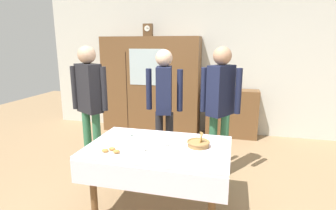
% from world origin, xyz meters
% --- Properties ---
extents(ground_plane, '(12.00, 12.00, 0.00)m').
position_xyz_m(ground_plane, '(0.00, 0.00, 0.00)').
color(ground_plane, '#997A56').
rests_on(ground_plane, ground).
extents(back_wall, '(6.40, 0.10, 2.70)m').
position_xyz_m(back_wall, '(0.00, 2.65, 1.35)').
color(back_wall, silver).
rests_on(back_wall, ground).
extents(dining_table, '(1.48, 0.96, 0.73)m').
position_xyz_m(dining_table, '(0.00, -0.23, 0.63)').
color(dining_table, brown).
rests_on(dining_table, ground).
extents(wall_cabinet, '(1.97, 0.46, 1.92)m').
position_xyz_m(wall_cabinet, '(-0.90, 2.35, 0.96)').
color(wall_cabinet, brown).
rests_on(wall_cabinet, ground).
extents(mantel_clock, '(0.18, 0.11, 0.24)m').
position_xyz_m(mantel_clock, '(-0.94, 2.35, 2.04)').
color(mantel_clock, brown).
rests_on(mantel_clock, wall_cabinet).
extents(bookshelf_low, '(0.97, 0.35, 0.93)m').
position_xyz_m(bookshelf_low, '(0.72, 2.41, 0.46)').
color(bookshelf_low, brown).
rests_on(bookshelf_low, ground).
extents(book_stack, '(0.18, 0.22, 0.12)m').
position_xyz_m(book_stack, '(0.72, 2.41, 0.98)').
color(book_stack, '#99332D').
rests_on(book_stack, bookshelf_low).
extents(tea_cup_near_left, '(0.13, 0.13, 0.06)m').
position_xyz_m(tea_cup_near_left, '(-0.13, -0.38, 0.76)').
color(tea_cup_near_left, white).
rests_on(tea_cup_near_left, dining_table).
extents(tea_cup_far_right, '(0.13, 0.13, 0.06)m').
position_xyz_m(tea_cup_far_right, '(0.06, -0.22, 0.76)').
color(tea_cup_far_right, white).
rests_on(tea_cup_far_right, dining_table).
extents(tea_cup_mid_left, '(0.13, 0.13, 0.06)m').
position_xyz_m(tea_cup_mid_left, '(-0.42, -0.01, 0.76)').
color(tea_cup_mid_left, silver).
rests_on(tea_cup_mid_left, dining_table).
extents(bread_basket, '(0.24, 0.24, 0.16)m').
position_xyz_m(bread_basket, '(0.41, -0.12, 0.77)').
color(bread_basket, '#9E7542').
rests_on(bread_basket, dining_table).
extents(pastry_plate, '(0.28, 0.28, 0.05)m').
position_xyz_m(pastry_plate, '(-0.40, -0.52, 0.75)').
color(pastry_plate, white).
rests_on(pastry_plate, dining_table).
extents(spoon_far_left, '(0.12, 0.02, 0.01)m').
position_xyz_m(spoon_far_left, '(0.01, -0.00, 0.74)').
color(spoon_far_left, silver).
rests_on(spoon_far_left, dining_table).
extents(spoon_mid_left, '(0.12, 0.02, 0.01)m').
position_xyz_m(spoon_mid_left, '(0.27, 0.06, 0.74)').
color(spoon_mid_left, silver).
rests_on(spoon_mid_left, dining_table).
extents(person_by_cabinet, '(0.52, 0.41, 1.75)m').
position_xyz_m(person_by_cabinet, '(0.57, 0.72, 1.08)').
color(person_by_cabinet, '#33704C').
rests_on(person_by_cabinet, ground).
extents(person_near_right_end, '(0.52, 0.39, 1.71)m').
position_xyz_m(person_near_right_end, '(-0.19, 0.75, 1.05)').
color(person_near_right_end, '#232328').
rests_on(person_near_right_end, ground).
extents(person_behind_table_right, '(0.52, 0.35, 1.76)m').
position_xyz_m(person_behind_table_right, '(-1.15, 0.43, 1.08)').
color(person_behind_table_right, '#33704C').
rests_on(person_behind_table_right, ground).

